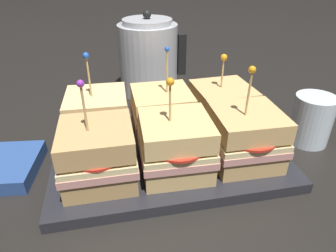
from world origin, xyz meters
TOP-DOWN VIEW (x-y plane):
  - ground_plane at (0.00, 0.00)m, footprint 6.00×6.00m
  - serving_platter at (0.00, 0.00)m, footprint 0.39×0.27m
  - sandwich_front_left at (-0.11, -0.06)m, footprint 0.11×0.11m
  - sandwich_front_center at (-0.00, -0.06)m, footprint 0.11×0.11m
  - sandwich_front_right at (0.11, -0.05)m, footprint 0.11×0.11m
  - sandwich_back_left at (-0.11, 0.06)m, footprint 0.11×0.11m
  - sandwich_back_center at (-0.00, 0.06)m, footprint 0.11×0.11m
  - sandwich_back_right at (0.12, 0.06)m, footprint 0.11×0.11m
  - kettle_steel at (0.01, 0.30)m, footprint 0.17×0.14m
  - drinking_glass at (0.27, -0.00)m, footprint 0.07×0.07m
  - napkin_stack at (-0.28, 0.01)m, footprint 0.13×0.13m

SIDE VIEW (x-z plane):
  - ground_plane at x=0.00m, z-range 0.00..0.00m
  - serving_platter at x=0.00m, z-range 0.00..0.02m
  - napkin_stack at x=-0.28m, z-range 0.00..0.02m
  - drinking_glass at x=0.27m, z-range 0.00..0.09m
  - sandwich_back_center at x=0.00m, z-range -0.02..0.14m
  - sandwich_back_right at x=0.12m, z-range -0.01..0.13m
  - sandwich_back_left at x=-0.11m, z-range -0.02..0.14m
  - sandwich_front_left at x=-0.11m, z-range -0.02..0.14m
  - sandwich_front_right at x=0.11m, z-range -0.02..0.14m
  - sandwich_front_center at x=0.00m, z-range -0.01..0.14m
  - kettle_steel at x=0.01m, z-range -0.01..0.19m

